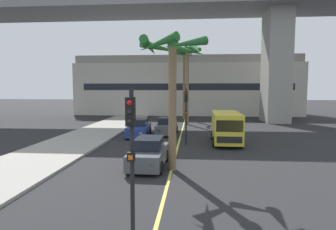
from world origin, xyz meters
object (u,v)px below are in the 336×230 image
(car_queue_second, at_px, (139,128))
(car_queue_third, at_px, (167,127))
(delivery_van, at_px, (226,127))
(palm_tree_far_median, at_px, (173,63))
(traffic_light_median_near, at_px, (131,145))
(traffic_light_median_far, at_px, (186,109))
(palm_tree_mid_median, at_px, (184,64))
(car_queue_front, at_px, (149,153))
(palm_tree_near_median, at_px, (187,60))

(car_queue_second, xyz_separation_m, car_queue_third, (2.31, 1.45, 0.00))
(delivery_van, distance_m, palm_tree_far_median, 9.35)
(car_queue_second, xyz_separation_m, traffic_light_median_near, (3.08, -17.32, 1.99))
(car_queue_third, relative_size, palm_tree_far_median, 0.60)
(car_queue_third, height_order, delivery_van, delivery_van)
(car_queue_third, bearing_deg, traffic_light_median_far, -68.71)
(car_queue_third, distance_m, palm_tree_far_median, 12.51)
(traffic_light_median_near, bearing_deg, palm_tree_far_median, 85.44)
(car_queue_third, xyz_separation_m, palm_tree_mid_median, (1.15, 13.52, 6.81))
(palm_tree_far_median, bearing_deg, car_queue_front, 160.07)
(traffic_light_median_near, distance_m, palm_tree_near_median, 26.86)
(car_queue_front, bearing_deg, traffic_light_median_far, 73.52)
(car_queue_second, relative_size, traffic_light_median_near, 0.99)
(car_queue_second, xyz_separation_m, palm_tree_far_median, (3.66, -10.05, 4.75))
(traffic_light_median_near, bearing_deg, car_queue_second, 100.07)
(palm_tree_mid_median, bearing_deg, car_queue_front, -92.59)
(traffic_light_median_far, xyz_separation_m, palm_tree_near_median, (-0.19, 12.46, 4.76))
(delivery_van, relative_size, palm_tree_mid_median, 0.56)
(traffic_light_median_near, xyz_separation_m, palm_tree_far_median, (0.58, 7.28, 2.76))
(car_queue_second, xyz_separation_m, traffic_light_median_far, (4.18, -3.36, 1.99))
(car_queue_third, distance_m, delivery_van, 6.33)
(car_queue_second, distance_m, palm_tree_near_median, 12.01)
(traffic_light_median_far, bearing_deg, traffic_light_median_near, -94.53)
(delivery_van, bearing_deg, car_queue_third, 141.40)
(car_queue_front, xyz_separation_m, car_queue_third, (-0.04, 11.02, 0.00))
(palm_tree_near_median, bearing_deg, traffic_light_median_near, -91.99)
(traffic_light_median_near, relative_size, palm_tree_far_median, 0.62)
(delivery_van, bearing_deg, traffic_light_median_far, -163.99)
(traffic_light_median_far, xyz_separation_m, palm_tree_mid_median, (-0.73, 18.32, 4.81))
(car_queue_front, bearing_deg, delivery_van, 55.40)
(delivery_van, bearing_deg, car_queue_front, -124.60)
(car_queue_second, bearing_deg, traffic_light_median_near, -79.93)
(traffic_light_median_far, bearing_deg, delivery_van, 16.01)
(palm_tree_far_median, bearing_deg, car_queue_second, 110.00)
(palm_tree_near_median, bearing_deg, car_queue_second, -113.71)
(car_queue_third, bearing_deg, traffic_light_median_near, -87.66)
(delivery_van, bearing_deg, palm_tree_far_median, -115.32)
(car_queue_third, height_order, palm_tree_mid_median, palm_tree_mid_median)
(palm_tree_mid_median, xyz_separation_m, palm_tree_far_median, (0.20, -25.01, -2.05))
(car_queue_third, height_order, traffic_light_median_far, traffic_light_median_far)
(car_queue_front, relative_size, traffic_light_median_near, 0.99)
(car_queue_second, bearing_deg, palm_tree_mid_median, 76.99)
(traffic_light_median_far, xyz_separation_m, palm_tree_far_median, (-0.53, -6.68, 2.76))
(car_queue_front, distance_m, traffic_light_median_far, 6.78)
(car_queue_front, xyz_separation_m, car_queue_second, (-2.35, 9.57, 0.00))
(car_queue_second, bearing_deg, delivery_van, -18.96)
(palm_tree_near_median, distance_m, palm_tree_far_median, 19.25)
(palm_tree_mid_median, distance_m, palm_tree_far_median, 25.09)
(car_queue_front, relative_size, car_queue_second, 1.00)
(car_queue_third, relative_size, traffic_light_median_near, 0.98)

